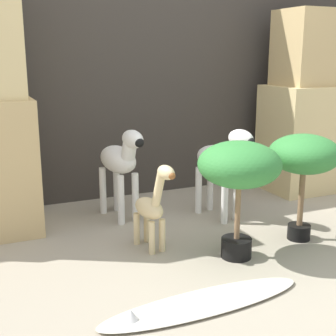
% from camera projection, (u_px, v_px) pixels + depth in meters
% --- Properties ---
extents(ground_plane, '(14.00, 14.00, 0.00)m').
position_uv_depth(ground_plane, '(255.00, 272.00, 2.43)').
color(ground_plane, '#9E937F').
extents(wall_back, '(6.40, 0.08, 2.20)m').
position_uv_depth(wall_back, '(144.00, 54.00, 3.59)').
color(wall_back, '#38332D').
rests_on(wall_back, ground_plane).
extents(rock_pillar_right, '(0.72, 0.50, 1.44)m').
position_uv_depth(rock_pillar_right, '(311.00, 111.00, 3.80)').
color(rock_pillar_right, '#DBC184').
rests_on(rock_pillar_right, ground_plane).
extents(zebra_right, '(0.26, 0.52, 0.64)m').
position_uv_depth(zebra_right, '(222.00, 161.00, 3.14)').
color(zebra_right, white).
rests_on(zebra_right, ground_plane).
extents(zebra_left, '(0.25, 0.52, 0.64)m').
position_uv_depth(zebra_left, '(121.00, 161.00, 3.13)').
color(zebra_left, white).
rests_on(zebra_left, ground_plane).
extents(giraffe_figurine, '(0.16, 0.38, 0.53)m').
position_uv_depth(giraffe_figurine, '(152.00, 206.00, 2.65)').
color(giraffe_figurine, beige).
rests_on(giraffe_figurine, ground_plane).
extents(potted_palm_front, '(0.45, 0.45, 0.66)m').
position_uv_depth(potted_palm_front, '(239.00, 170.00, 2.50)').
color(potted_palm_front, black).
rests_on(potted_palm_front, ground_plane).
extents(potted_palm_back, '(0.42, 0.42, 0.65)m').
position_uv_depth(potted_palm_back, '(304.00, 158.00, 2.75)').
color(potted_palm_back, black).
rests_on(potted_palm_back, ground_plane).
extents(surfboard, '(1.02, 0.26, 0.07)m').
position_uv_depth(surfboard, '(201.00, 303.00, 2.10)').
color(surfboard, silver).
rests_on(surfboard, ground_plane).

